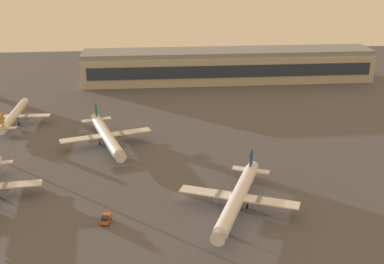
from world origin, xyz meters
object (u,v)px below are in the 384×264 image
airplane_terminal_side (106,135)px  airplane_far_stand (14,115)px  airplane_near_gate (238,197)px  cargo_loader (106,219)px

airplane_terminal_side → airplane_far_stand: 46.82m
airplane_near_gate → airplane_far_stand: airplane_near_gate is taller
airplane_terminal_side → airplane_far_stand: size_ratio=1.12×
airplane_near_gate → airplane_terminal_side: bearing=-29.1°
airplane_near_gate → airplane_terminal_side: (-38.62, 49.29, -0.03)m
airplane_terminal_side → cargo_loader: bearing=77.1°
cargo_loader → airplane_terminal_side: bearing=-79.1°
airplane_near_gate → airplane_far_stand: bearing=-21.6°
airplane_near_gate → airplane_terminal_side: size_ratio=0.98×
airplane_terminal_side → airplane_far_stand: airplane_terminal_side is taller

